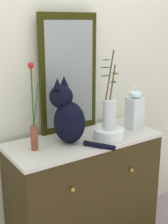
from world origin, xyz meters
TOP-DOWN VIEW (x-y plane):
  - wall_back at (0.00, 0.29)m, footprint 4.40×0.08m
  - sideboard at (0.00, -0.00)m, footprint 1.03×0.45m
  - mirror_leaning at (0.01, 0.20)m, footprint 0.43×0.03m
  - cat_sitting at (-0.12, -0.00)m, footprint 0.30×0.40m
  - vase_slim_green at (-0.35, 0.01)m, footprint 0.06×0.04m
  - bowl_porcelain at (0.13, -0.10)m, footprint 0.20×0.20m
  - vase_glass_clear at (0.13, -0.09)m, footprint 0.14×0.15m
  - jar_lidded_porcelain at (0.41, -0.03)m, footprint 0.10×0.10m

SIDE VIEW (x-z plane):
  - sideboard at x=0.00m, z-range 0.00..0.90m
  - bowl_porcelain at x=0.13m, z-range 0.90..0.97m
  - jar_lidded_porcelain at x=0.41m, z-range 0.88..1.19m
  - vase_slim_green at x=-0.35m, z-range 0.79..1.31m
  - cat_sitting at x=-0.12m, z-range 0.87..1.29m
  - vase_glass_clear at x=0.13m, z-range 0.83..1.33m
  - mirror_leaning at x=0.01m, z-range 0.90..1.69m
  - wall_back at x=0.00m, z-range 0.00..2.60m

